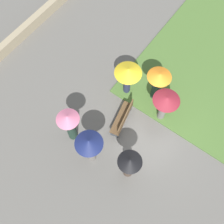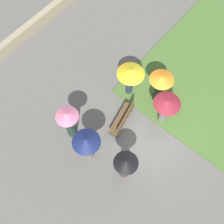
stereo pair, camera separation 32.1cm
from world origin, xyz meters
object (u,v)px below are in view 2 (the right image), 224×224
at_px(crowd_person_navy, 87,144).
at_px(crowd_person_pink, 69,122).
at_px(crowd_person_maroon, 166,106).
at_px(crowd_person_yellow, 131,75).
at_px(park_bench, 123,119).
at_px(crowd_person_orange, 160,85).
at_px(crowd_person_black, 125,165).

bearing_deg(crowd_person_navy, crowd_person_pink, 32.76).
height_order(crowd_person_navy, crowd_person_maroon, crowd_person_navy).
relative_size(crowd_person_maroon, crowd_person_yellow, 0.99).
distance_m(park_bench, crowd_person_pink, 2.39).
distance_m(park_bench, crowd_person_navy, 2.29).
bearing_deg(crowd_person_maroon, park_bench, -98.83).
distance_m(crowd_person_orange, crowd_person_pink, 4.14).
height_order(crowd_person_maroon, crowd_person_black, crowd_person_black).
xyz_separation_m(park_bench, crowd_person_navy, (2.05, -0.13, 1.00)).
xyz_separation_m(crowd_person_navy, crowd_person_orange, (-4.02, 0.55, -0.22)).
xyz_separation_m(crowd_person_orange, crowd_person_pink, (3.74, -1.79, 0.03)).
bearing_deg(park_bench, crowd_person_orange, 156.09).
height_order(park_bench, crowd_person_maroon, crowd_person_maroon).
bearing_deg(crowd_person_pink, park_bench, -168.62).
bearing_deg(crowd_person_black, crowd_person_yellow, -7.41).
distance_m(crowd_person_pink, crowd_person_black, 2.83).
bearing_deg(park_bench, crowd_person_yellow, -163.20).
bearing_deg(crowd_person_black, park_bench, -2.38).
bearing_deg(crowd_person_yellow, crowd_person_maroon, -69.70).
relative_size(park_bench, crowd_person_maroon, 0.94).
bearing_deg(crowd_person_orange, crowd_person_pink, 179.87).
distance_m(crowd_person_pink, crowd_person_yellow, 3.27).
distance_m(crowd_person_orange, crowd_person_yellow, 1.33).
relative_size(crowd_person_navy, crowd_person_orange, 1.07).
height_order(crowd_person_navy, crowd_person_yellow, crowd_person_navy).
distance_m(park_bench, crowd_person_maroon, 1.95).
distance_m(crowd_person_navy, crowd_person_yellow, 3.56).
height_order(crowd_person_maroon, crowd_person_yellow, crowd_person_yellow).
height_order(crowd_person_maroon, crowd_person_pink, crowd_person_pink).
bearing_deg(crowd_person_maroon, crowd_person_pink, -95.14).
relative_size(crowd_person_navy, crowd_person_yellow, 1.11).
bearing_deg(crowd_person_orange, crowd_person_navy, -162.29).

